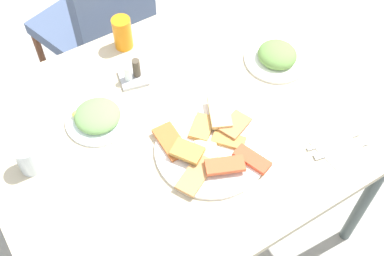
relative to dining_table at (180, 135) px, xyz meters
name	(u,v)px	position (x,y,z in m)	size (l,w,h in m)	color
ground_plane	(183,220)	(0.00, 0.00, -0.65)	(6.00, 6.00, 0.00)	#ADAAA1
dining_table	(180,135)	(0.00, 0.00, 0.00)	(1.22, 0.96, 0.71)	beige
dining_chair	(101,18)	(0.07, 0.78, -0.12)	(0.52, 0.53, 0.92)	#4B5C7E
pide_platter	(210,147)	(0.03, -0.14, 0.08)	(0.34, 0.34, 0.04)	white
salad_plate_greens	(277,56)	(0.43, 0.06, 0.09)	(0.22, 0.22, 0.07)	white
salad_plate_rice	(97,117)	(-0.22, 0.15, 0.09)	(0.21, 0.21, 0.05)	white
soda_can	(122,33)	(0.01, 0.40, 0.13)	(0.07, 0.07, 0.12)	orange
drinking_glass	(28,158)	(-0.46, 0.09, 0.12)	(0.07, 0.07, 0.10)	silver
paper_napkin	(337,146)	(0.36, -0.33, 0.07)	(0.12, 0.12, 0.00)	white
fork	(341,149)	(0.36, -0.35, 0.07)	(0.18, 0.02, 0.01)	silver
spoon	(333,141)	(0.36, -0.31, 0.07)	(0.18, 0.01, 0.01)	silver
condiment_caddy	(133,74)	(-0.04, 0.24, 0.09)	(0.11, 0.11, 0.08)	#B2B2B7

